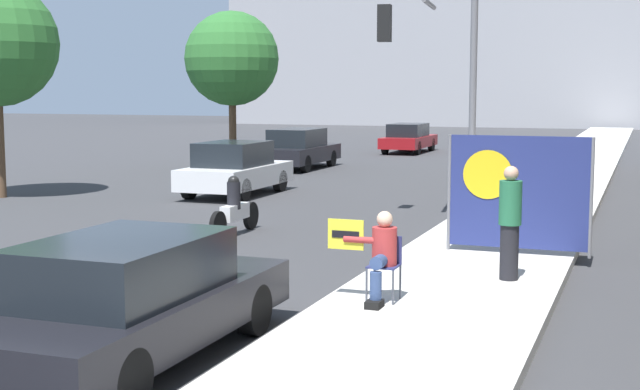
% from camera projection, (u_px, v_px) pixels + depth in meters
% --- Properties ---
extents(ground_plane, '(160.00, 160.00, 0.00)m').
position_uv_depth(ground_plane, '(100.00, 338.00, 10.92)').
color(ground_plane, '#38383A').
extents(sidewalk_curb, '(3.01, 90.00, 0.16)m').
position_uv_depth(sidewalk_curb, '(541.00, 201.00, 23.64)').
color(sidewalk_curb, beige).
rests_on(sidewalk_curb, ground_plane).
extents(seated_protester, '(0.99, 0.77, 1.23)m').
position_uv_depth(seated_protester, '(381.00, 253.00, 12.03)').
color(seated_protester, '#474C56').
rests_on(seated_protester, sidewalk_curb).
extents(jogger_on_sidewalk, '(0.34, 0.34, 1.73)m').
position_uv_depth(jogger_on_sidewalk, '(510.00, 222.00, 13.39)').
color(jogger_on_sidewalk, black).
rests_on(jogger_on_sidewalk, sidewalk_curb).
extents(protest_banner, '(2.50, 0.06, 2.07)m').
position_uv_depth(protest_banner, '(517.00, 192.00, 15.48)').
color(protest_banner, slate).
rests_on(protest_banner, sidewalk_curb).
extents(traffic_light_pole, '(2.27, 2.04, 5.09)m').
position_uv_depth(traffic_light_pole, '(437.00, 65.00, 20.25)').
color(traffic_light_pole, slate).
rests_on(traffic_light_pole, sidewalk_curb).
extents(parked_car_curbside, '(1.87, 4.65, 1.43)m').
position_uv_depth(parked_car_curbside, '(129.00, 300.00, 9.87)').
color(parked_car_curbside, black).
rests_on(parked_car_curbside, ground_plane).
extents(car_on_road_nearest, '(1.86, 4.14, 1.54)m').
position_uv_depth(car_on_road_nearest, '(235.00, 169.00, 25.39)').
color(car_on_road_nearest, white).
rests_on(car_on_road_nearest, ground_plane).
extents(car_on_road_midblock, '(1.84, 4.50, 1.53)m').
position_uv_depth(car_on_road_midblock, '(298.00, 149.00, 33.79)').
color(car_on_road_midblock, black).
rests_on(car_on_road_midblock, ground_plane).
extents(car_on_road_distant, '(1.76, 4.53, 1.38)m').
position_uv_depth(car_on_road_distant, '(409.00, 138.00, 42.37)').
color(car_on_road_distant, maroon).
rests_on(car_on_road_distant, ground_plane).
extents(motorcycle_on_road, '(0.28, 2.18, 1.25)m').
position_uv_depth(motorcycle_on_road, '(235.00, 209.00, 18.56)').
color(motorcycle_on_road, white).
rests_on(motorcycle_on_road, ground_plane).
extents(street_tree_midblock, '(3.54, 3.54, 5.93)m').
position_uv_depth(street_tree_midblock, '(232.00, 59.00, 33.35)').
color(street_tree_midblock, brown).
rests_on(street_tree_midblock, ground_plane).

